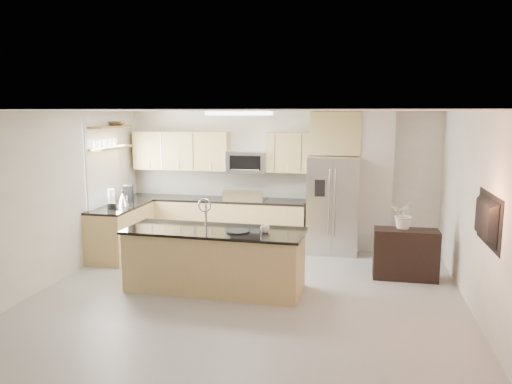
% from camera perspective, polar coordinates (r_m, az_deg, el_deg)
% --- Properties ---
extents(floor, '(6.50, 6.50, 0.00)m').
position_cam_1_polar(floor, '(6.94, -1.63, -12.71)').
color(floor, '#9F9C97').
rests_on(floor, ground).
extents(ceiling, '(6.00, 6.50, 0.02)m').
position_cam_1_polar(ceiling, '(6.44, -1.74, 9.29)').
color(ceiling, white).
rests_on(ceiling, wall_back).
extents(wall_back, '(6.00, 0.02, 2.60)m').
position_cam_1_polar(wall_back, '(9.72, 2.71, 1.55)').
color(wall_back, silver).
rests_on(wall_back, floor).
extents(wall_front, '(6.00, 0.02, 2.60)m').
position_cam_1_polar(wall_front, '(3.60, -13.90, -12.02)').
color(wall_front, silver).
rests_on(wall_front, floor).
extents(wall_left, '(0.02, 6.50, 2.60)m').
position_cam_1_polar(wall_left, '(7.81, -23.64, -1.08)').
color(wall_left, silver).
rests_on(wall_left, floor).
extents(wall_right, '(0.02, 6.50, 2.60)m').
position_cam_1_polar(wall_right, '(6.58, 24.72, -2.96)').
color(wall_right, silver).
rests_on(wall_right, floor).
extents(back_counter, '(3.55, 0.66, 1.44)m').
position_cam_1_polar(back_counter, '(9.82, -4.71, -3.30)').
color(back_counter, tan).
rests_on(back_counter, floor).
extents(left_counter, '(0.66, 1.50, 0.92)m').
position_cam_1_polar(left_counter, '(9.36, -15.16, -4.28)').
color(left_counter, tan).
rests_on(left_counter, floor).
extents(range, '(0.76, 0.64, 1.14)m').
position_cam_1_polar(range, '(9.66, -1.16, -3.48)').
color(range, black).
rests_on(range, floor).
extents(upper_cabinets, '(3.50, 0.33, 0.75)m').
position_cam_1_polar(upper_cabinets, '(9.79, -5.00, 4.67)').
color(upper_cabinets, tan).
rests_on(upper_cabinets, wall_back).
extents(microwave, '(0.76, 0.40, 0.40)m').
position_cam_1_polar(microwave, '(9.59, -1.01, 3.44)').
color(microwave, '#AEAEB0').
rests_on(microwave, upper_cabinets).
extents(refrigerator, '(0.92, 0.78, 1.78)m').
position_cam_1_polar(refrigerator, '(9.31, 8.79, -1.44)').
color(refrigerator, '#AEAEB0').
rests_on(refrigerator, floor).
extents(partition_column, '(0.60, 0.30, 2.60)m').
position_cam_1_polar(partition_column, '(9.46, 13.53, 1.10)').
color(partition_column, beige).
rests_on(partition_column, floor).
extents(window, '(0.04, 1.15, 1.65)m').
position_cam_1_polar(window, '(9.31, -17.13, 2.99)').
color(window, white).
rests_on(window, wall_left).
extents(shelf_lower, '(0.30, 1.20, 0.04)m').
position_cam_1_polar(shelf_lower, '(9.31, -16.23, 4.89)').
color(shelf_lower, olive).
rests_on(shelf_lower, wall_left).
extents(shelf_upper, '(0.30, 1.20, 0.04)m').
position_cam_1_polar(shelf_upper, '(9.29, -16.33, 7.16)').
color(shelf_upper, olive).
rests_on(shelf_upper, wall_left).
extents(ceiling_fixture, '(1.00, 0.50, 0.06)m').
position_cam_1_polar(ceiling_fixture, '(8.09, -1.89, 8.98)').
color(ceiling_fixture, white).
rests_on(ceiling_fixture, ceiling).
extents(island, '(2.63, 1.02, 1.32)m').
position_cam_1_polar(island, '(7.38, -4.72, -7.66)').
color(island, tan).
rests_on(island, floor).
extents(credenza, '(0.98, 0.42, 0.78)m').
position_cam_1_polar(credenza, '(8.16, 16.71, -6.82)').
color(credenza, black).
rests_on(credenza, floor).
extents(cup, '(0.14, 0.14, 0.10)m').
position_cam_1_polar(cup, '(7.04, 1.03, -4.26)').
color(cup, white).
rests_on(cup, island).
extents(platter, '(0.44, 0.44, 0.02)m').
position_cam_1_polar(platter, '(7.10, -2.15, -4.50)').
color(platter, black).
rests_on(platter, island).
extents(blender, '(0.15, 0.15, 0.35)m').
position_cam_1_polar(blender, '(8.97, -16.20, -0.92)').
color(blender, black).
rests_on(blender, left_counter).
extents(kettle, '(0.22, 0.22, 0.27)m').
position_cam_1_polar(kettle, '(9.24, -14.98, -0.78)').
color(kettle, '#AEAEB0').
rests_on(kettle, left_counter).
extents(coffee_maker, '(0.22, 0.24, 0.31)m').
position_cam_1_polar(coffee_maker, '(9.59, -14.40, -0.23)').
color(coffee_maker, black).
rests_on(coffee_maker, left_counter).
extents(bowl, '(0.48, 0.48, 0.10)m').
position_cam_1_polar(bowl, '(9.52, -15.61, 7.64)').
color(bowl, '#AEAEB0').
rests_on(bowl, shelf_upper).
extents(flower_vase, '(0.78, 0.74, 0.68)m').
position_cam_1_polar(flower_vase, '(8.06, 16.69, -1.67)').
color(flower_vase, silver).
rests_on(flower_vase, credenza).
extents(television, '(0.14, 1.08, 0.62)m').
position_cam_1_polar(television, '(6.35, 24.36, -2.87)').
color(television, black).
rests_on(television, wall_right).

